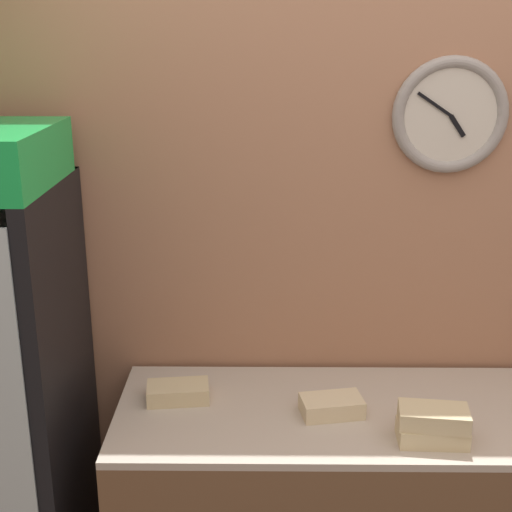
{
  "coord_description": "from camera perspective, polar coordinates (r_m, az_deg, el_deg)",
  "views": [
    {
      "loc": [
        -0.42,
        -1.26,
        2.11
      ],
      "look_at": [
        -0.44,
        0.84,
        1.43
      ],
      "focal_mm": 50.0,
      "sensor_mm": 36.0,
      "label": 1
    }
  ],
  "objects": [
    {
      "name": "sandwich_flat_left",
      "position": [
        2.52,
        -6.26,
        -10.78
      ],
      "size": [
        0.22,
        0.14,
        0.06
      ],
      "color": "beige",
      "rests_on": "prep_counter"
    },
    {
      "name": "sandwich_stack_middle",
      "position": [
        2.31,
        14.02,
        -12.38
      ],
      "size": [
        0.23,
        0.14,
        0.06
      ],
      "color": "beige",
      "rests_on": "sandwich_stack_bottom"
    },
    {
      "name": "sandwich_flat_right",
      "position": [
        2.43,
        6.08,
        -11.85
      ],
      "size": [
        0.22,
        0.15,
        0.06
      ],
      "color": "beige",
      "rests_on": "prep_counter"
    },
    {
      "name": "wall_back",
      "position": [
        2.64,
        9.67,
        1.0
      ],
      "size": [
        5.2,
        0.1,
        2.7
      ],
      "color": "#AD7A5B",
      "rests_on": "ground_plane"
    },
    {
      "name": "sandwich_stack_bottom",
      "position": [
        2.34,
        13.91,
        -13.6
      ],
      "size": [
        0.22,
        0.13,
        0.06
      ],
      "color": "beige",
      "rests_on": "prep_counter"
    }
  ]
}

